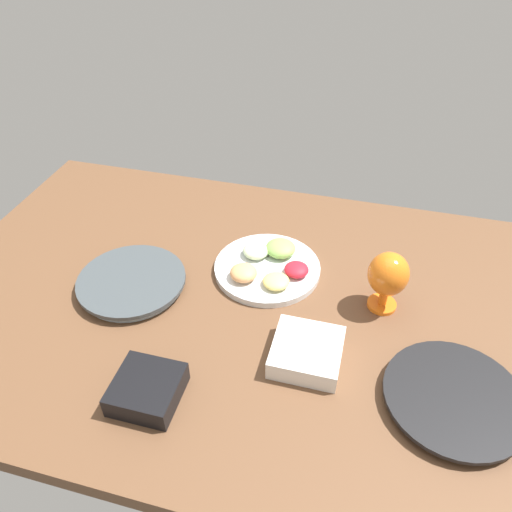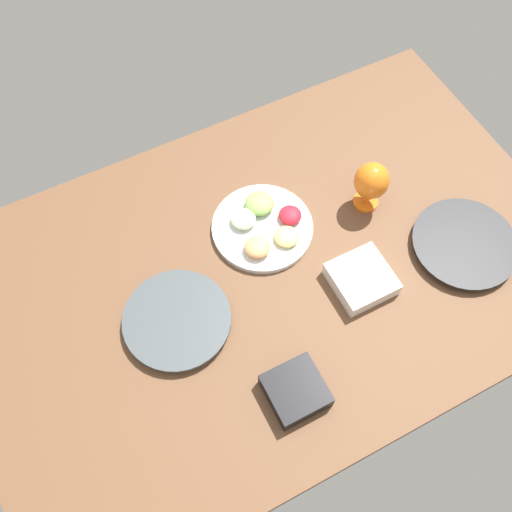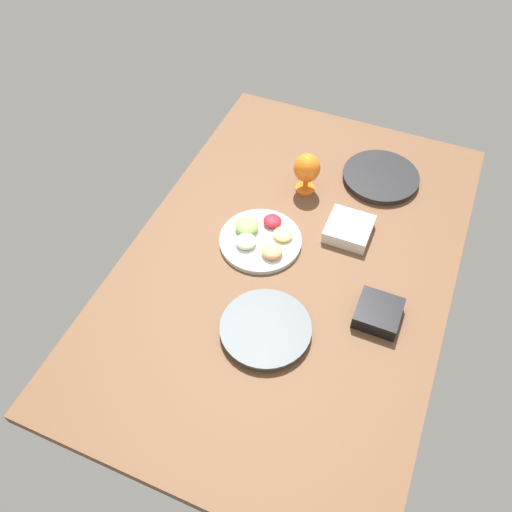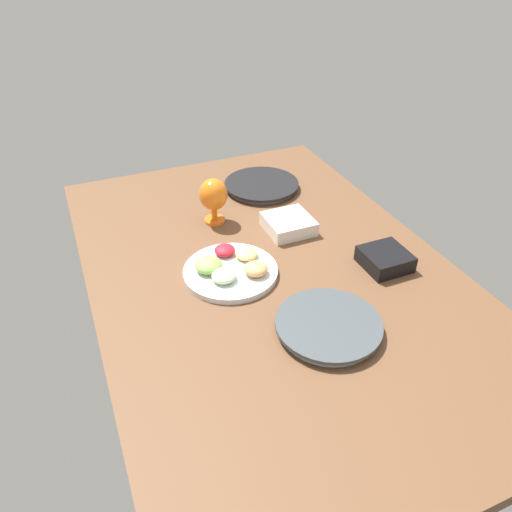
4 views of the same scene
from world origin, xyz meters
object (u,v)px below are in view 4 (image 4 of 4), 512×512
Objects in this scene: dinner_plate_left at (328,326)px; square_bowl_white at (288,223)px; dinner_plate_right at (262,185)px; square_bowl_black at (385,258)px; fruit_platter at (230,269)px; hurricane_glass_orange at (213,196)px.

square_bowl_white is at bearing -13.78° from dinner_plate_left.
square_bowl_white is (-30.57, 3.46, 1.26)cm from dinner_plate_right.
fruit_platter is at bearing 72.05° from square_bowl_black.
fruit_platter is 31.40cm from hurricane_glass_orange.
fruit_platter is at bearing 169.76° from hurricane_glass_orange.
square_bowl_black is 0.89× the size of square_bowl_white.
square_bowl_black is at bearing -166.54° from dinner_plate_right.
square_bowl_black is at bearing -138.80° from hurricane_glass_orange.
dinner_plate_right is at bearing -57.05° from hurricane_glass_orange.
hurricane_glass_orange is at bearing -10.24° from fruit_platter.
square_bowl_white is at bearing -125.40° from hurricane_glass_orange.
hurricane_glass_orange is at bearing 54.60° from square_bowl_white.
square_bowl_black reaches higher than dinner_plate_right.
dinner_plate_left is 48.37cm from square_bowl_white.
dinner_plate_left is 0.96× the size of dinner_plate_right.
hurricane_glass_orange is at bearing 41.20° from square_bowl_black.
hurricane_glass_orange is (-15.76, 24.31, 8.47)cm from dinner_plate_right.
dinner_plate_right is 30.18cm from hurricane_glass_orange.
dinner_plate_right is 30.79cm from square_bowl_white.
square_bowl_black is (17.64, -29.31, 1.30)cm from dinner_plate_left.
square_bowl_black is 34.30cm from square_bowl_white.
dinner_plate_right is 1.91× the size of square_bowl_white.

